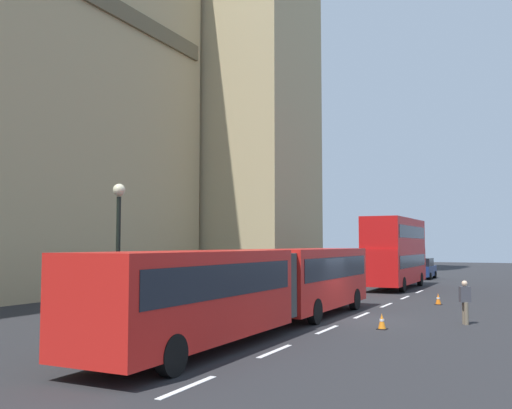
% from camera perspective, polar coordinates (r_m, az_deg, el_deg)
% --- Properties ---
extents(ground_plane, '(160.00, 160.00, 0.00)m').
position_cam_1_polar(ground_plane, '(24.14, 9.76, -11.35)').
color(ground_plane, '#262628').
extents(lane_centre_marking, '(34.40, 0.16, 0.01)m').
position_cam_1_polar(lane_centre_marking, '(23.26, 9.10, -11.63)').
color(lane_centre_marking, silver).
rests_on(lane_centre_marking, ground_plane).
extents(articulated_bus, '(18.39, 2.54, 2.90)m').
position_cam_1_polar(articulated_bus, '(20.64, 0.86, -7.79)').
color(articulated_bus, red).
rests_on(articulated_bus, ground_plane).
extents(double_decker_bus, '(9.84, 2.54, 4.90)m').
position_cam_1_polar(double_decker_bus, '(41.18, 13.89, -4.47)').
color(double_decker_bus, red).
rests_on(double_decker_bus, ground_plane).
extents(sedan_lead, '(4.40, 1.86, 1.85)m').
position_cam_1_polar(sedan_lead, '(53.44, 16.50, -6.22)').
color(sedan_lead, navy).
rests_on(sedan_lead, ground_plane).
extents(traffic_cone_west, '(0.36, 0.36, 0.58)m').
position_cam_1_polar(traffic_cone_west, '(21.50, 12.61, -11.46)').
color(traffic_cone_west, black).
rests_on(traffic_cone_west, ground_plane).
extents(traffic_cone_middle, '(0.36, 0.36, 0.58)m').
position_cam_1_polar(traffic_cone_middle, '(30.84, 17.94, -9.08)').
color(traffic_cone_middle, black).
rests_on(traffic_cone_middle, ground_plane).
extents(street_lamp, '(0.44, 0.44, 5.27)m').
position_cam_1_polar(street_lamp, '(20.76, -13.76, -4.04)').
color(street_lamp, black).
rests_on(street_lamp, ground_plane).
extents(pedestrian_near_cones, '(0.40, 0.47, 1.69)m').
position_cam_1_polar(pedestrian_near_cones, '(23.58, 20.37, -9.10)').
color(pedestrian_near_cones, '#726651').
rests_on(pedestrian_near_cones, ground_plane).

